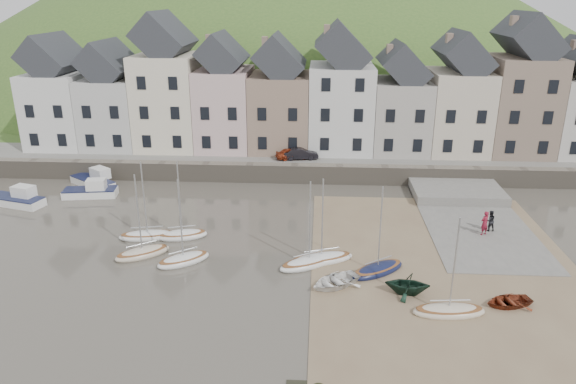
# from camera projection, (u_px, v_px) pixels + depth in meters

# --- Properties ---
(ground) EXTENTS (160.00, 160.00, 0.00)m
(ground) POSITION_uv_depth(u_px,v_px,m) (283.00, 263.00, 37.11)
(ground) COLOR #4B443A
(ground) RESTS_ON ground
(quay_land) EXTENTS (90.00, 30.00, 1.50)m
(quay_land) POSITION_uv_depth(u_px,v_px,m) (300.00, 137.00, 66.81)
(quay_land) COLOR #3B5E25
(quay_land) RESTS_ON ground
(quay_street) EXTENTS (70.00, 7.00, 0.10)m
(quay_street) POSITION_uv_depth(u_px,v_px,m) (296.00, 157.00, 55.77)
(quay_street) COLOR slate
(quay_street) RESTS_ON quay_land
(seawall) EXTENTS (70.00, 1.20, 1.80)m
(seawall) POSITION_uv_depth(u_px,v_px,m) (295.00, 173.00, 52.72)
(seawall) COLOR slate
(seawall) RESTS_ON ground
(beach) EXTENTS (18.00, 26.00, 0.06)m
(beach) POSITION_uv_depth(u_px,v_px,m) (444.00, 267.00, 36.49)
(beach) COLOR #7A624A
(beach) RESTS_ON ground
(slipway) EXTENTS (8.00, 18.00, 0.12)m
(slipway) POSITION_uv_depth(u_px,v_px,m) (473.00, 221.00, 43.75)
(slipway) COLOR slate
(slipway) RESTS_ON ground
(hillside) EXTENTS (134.40, 84.00, 84.00)m
(hillside) POSITION_uv_depth(u_px,v_px,m) (278.00, 197.00, 99.80)
(hillside) COLOR #3B5E25
(hillside) RESTS_ON ground
(townhouse_terrace) EXTENTS (61.05, 8.00, 13.93)m
(townhouse_terrace) POSITION_uv_depth(u_px,v_px,m) (315.00, 95.00, 56.94)
(townhouse_terrace) COLOR silver
(townhouse_terrace) RESTS_ON quay_land
(sailboat_0) EXTENTS (4.53, 2.29, 6.32)m
(sailboat_0) POSITION_uv_depth(u_px,v_px,m) (148.00, 235.00, 40.70)
(sailboat_0) COLOR white
(sailboat_0) RESTS_ON ground
(sailboat_1) EXTENTS (4.04, 2.47, 6.32)m
(sailboat_1) POSITION_uv_depth(u_px,v_px,m) (182.00, 235.00, 40.79)
(sailboat_1) COLOR white
(sailboat_1) RESTS_ON ground
(sailboat_2) EXTENTS (4.07, 3.46, 6.32)m
(sailboat_2) POSITION_uv_depth(u_px,v_px,m) (142.00, 253.00, 37.96)
(sailboat_2) COLOR beige
(sailboat_2) RESTS_ON ground
(sailboat_3) EXTENTS (3.94, 3.42, 6.32)m
(sailboat_3) POSITION_uv_depth(u_px,v_px,m) (184.00, 259.00, 37.00)
(sailboat_3) COLOR white
(sailboat_3) RESTS_ON ground
(sailboat_4) EXTENTS (4.64, 3.66, 6.32)m
(sailboat_4) POSITION_uv_depth(u_px,v_px,m) (309.00, 262.00, 36.65)
(sailboat_4) COLOR white
(sailboat_4) RESTS_ON ground
(sailboat_5) EXTENTS (4.28, 3.70, 6.32)m
(sailboat_5) POSITION_uv_depth(u_px,v_px,m) (378.00, 269.00, 35.67)
(sailboat_5) COLOR #13193B
(sailboat_5) RESTS_ON ground
(sailboat_6) EXTENTS (4.81, 2.97, 6.32)m
(sailboat_6) POSITION_uv_depth(u_px,v_px,m) (321.00, 259.00, 37.13)
(sailboat_6) COLOR white
(sailboat_6) RESTS_ON ground
(sailboat_7) EXTENTS (4.35, 1.88, 6.32)m
(sailboat_7) POSITION_uv_depth(u_px,v_px,m) (449.00, 311.00, 31.04)
(sailboat_7) COLOR beige
(sailboat_7) RESTS_ON ground
(motorboat_0) EXTENTS (4.92, 2.40, 1.70)m
(motorboat_0) POSITION_uv_depth(u_px,v_px,m) (92.00, 191.00, 49.00)
(motorboat_0) COLOR white
(motorboat_0) RESTS_ON ground
(motorboat_1) EXTENTS (5.51, 3.08, 1.70)m
(motorboat_1) POSITION_uv_depth(u_px,v_px,m) (18.00, 199.00, 47.10)
(motorboat_1) COLOR white
(motorboat_1) RESTS_ON ground
(motorboat_2) EXTENTS (5.26, 4.50, 1.70)m
(motorboat_2) POSITION_uv_depth(u_px,v_px,m) (95.00, 180.00, 51.77)
(motorboat_2) COLOR white
(motorboat_2) RESTS_ON ground
(rowboat_white) EXTENTS (4.16, 3.94, 0.70)m
(rowboat_white) POSITION_uv_depth(u_px,v_px,m) (335.00, 281.00, 33.95)
(rowboat_white) COLOR white
(rowboat_white) RESTS_ON beach
(rowboat_green) EXTENTS (2.94, 2.61, 1.43)m
(rowboat_green) POSITION_uv_depth(u_px,v_px,m) (407.00, 284.00, 32.91)
(rowboat_green) COLOR black
(rowboat_green) RESTS_ON beach
(rowboat_red) EXTENTS (3.25, 2.68, 0.58)m
(rowboat_red) POSITION_uv_depth(u_px,v_px,m) (508.00, 301.00, 31.82)
(rowboat_red) COLOR maroon
(rowboat_red) RESTS_ON beach
(person_red) EXTENTS (0.83, 0.75, 1.91)m
(person_red) POSITION_uv_depth(u_px,v_px,m) (485.00, 223.00, 40.85)
(person_red) COLOR maroon
(person_red) RESTS_ON slipway
(person_dark) EXTENTS (0.88, 0.73, 1.67)m
(person_dark) POSITION_uv_depth(u_px,v_px,m) (490.00, 221.00, 41.57)
(person_dark) COLOR black
(person_dark) RESTS_ON slipway
(car_left) EXTENTS (3.61, 2.23, 1.15)m
(car_left) POSITION_uv_depth(u_px,v_px,m) (292.00, 154.00, 54.63)
(car_left) COLOR maroon
(car_left) RESTS_ON quay_street
(car_right) EXTENTS (3.68, 1.77, 1.17)m
(car_right) POSITION_uv_depth(u_px,v_px,m) (301.00, 154.00, 54.58)
(car_right) COLOR black
(car_right) RESTS_ON quay_street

